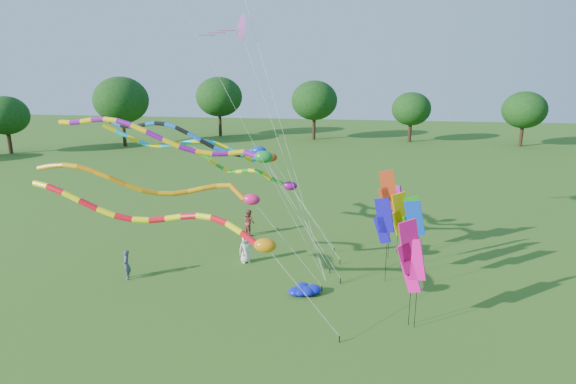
# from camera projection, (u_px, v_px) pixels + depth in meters

# --- Properties ---
(ground) EXTENTS (160.00, 160.00, 0.00)m
(ground) POSITION_uv_depth(u_px,v_px,m) (263.00, 323.00, 21.32)
(ground) COLOR #245A17
(ground) RESTS_ON ground
(tree_ring) EXTENTS (119.84, 113.48, 9.55)m
(tree_ring) POSITION_uv_depth(u_px,v_px,m) (270.00, 192.00, 21.90)
(tree_ring) COLOR #382314
(tree_ring) RESTS_ON ground
(tube_kite_red) EXTENTS (13.56, 1.65, 6.60)m
(tube_kite_red) POSITION_uv_depth(u_px,v_px,m) (180.00, 222.00, 20.53)
(tube_kite_red) COLOR black
(tube_kite_red) RESTS_ON ground
(tube_kite_orange) EXTENTS (13.29, 2.06, 7.15)m
(tube_kite_orange) POSITION_uv_depth(u_px,v_px,m) (175.00, 187.00, 23.08)
(tube_kite_orange) COLOR black
(tube_kite_orange) RESTS_ON ground
(tube_kite_purple) EXTENTS (15.76, 1.89, 8.98)m
(tube_kite_purple) POSITION_uv_depth(u_px,v_px,m) (182.00, 141.00, 25.13)
(tube_kite_purple) COLOR black
(tube_kite_purple) RESTS_ON ground
(tube_kite_blue) EXTENTS (14.07, 3.41, 8.53)m
(tube_kite_blue) POSITION_uv_depth(u_px,v_px,m) (194.00, 138.00, 26.99)
(tube_kite_blue) COLOR black
(tube_kite_blue) RESTS_ON ground
(tube_kite_cyan) EXTENTS (13.28, 1.58, 8.19)m
(tube_kite_cyan) POSITION_uv_depth(u_px,v_px,m) (209.00, 148.00, 27.64)
(tube_kite_cyan) COLOR black
(tube_kite_cyan) RESTS_ON ground
(tube_kite_green) EXTENTS (11.00, 4.49, 6.54)m
(tube_kite_green) POSITION_uv_depth(u_px,v_px,m) (247.00, 171.00, 29.36)
(tube_kite_green) COLOR black
(tube_kite_green) RESTS_ON ground
(delta_kite_high_c) EXTENTS (7.21, 3.92, 14.04)m
(delta_kite_high_c) POSITION_uv_depth(u_px,v_px,m) (239.00, 27.00, 24.97)
(delta_kite_high_c) COLOR black
(delta_kite_high_c) RESTS_ON ground
(banner_pole_magenta_b) EXTENTS (1.09, 0.56, 4.09)m
(banner_pole_magenta_b) POSITION_uv_depth(u_px,v_px,m) (413.00, 266.00, 20.35)
(banner_pole_magenta_b) COLOR black
(banner_pole_magenta_b) RESTS_ON ground
(banner_pole_blue_a) EXTENTS (1.10, 0.53, 4.57)m
(banner_pole_blue_a) POSITION_uv_depth(u_px,v_px,m) (384.00, 221.00, 24.63)
(banner_pole_blue_a) COLOR black
(banner_pole_blue_a) RESTS_ON ground
(banner_pole_green) EXTENTS (1.16, 0.17, 4.35)m
(banner_pole_green) POSITION_uv_depth(u_px,v_px,m) (412.00, 219.00, 25.74)
(banner_pole_green) COLOR black
(banner_pole_green) RESTS_ON ground
(banner_pole_red) EXTENTS (1.16, 0.11, 5.36)m
(banner_pole_red) POSITION_uv_depth(u_px,v_px,m) (387.00, 191.00, 27.35)
(banner_pole_red) COLOR black
(banner_pole_red) RESTS_ON ground
(banner_pole_magenta_a) EXTENTS (1.10, 0.53, 4.93)m
(banner_pole_magenta_a) POSITION_uv_depth(u_px,v_px,m) (409.00, 247.00, 20.15)
(banner_pole_magenta_a) COLOR black
(banner_pole_magenta_a) RESTS_ON ground
(banner_pole_violet) EXTENTS (1.14, 0.40, 4.25)m
(banner_pole_violet) POSITION_uv_depth(u_px,v_px,m) (395.00, 205.00, 28.45)
(banner_pole_violet) COLOR black
(banner_pole_violet) RESTS_ON ground
(banner_pole_orange) EXTENTS (1.09, 0.56, 4.44)m
(banner_pole_orange) POSITION_uv_depth(u_px,v_px,m) (400.00, 214.00, 26.20)
(banner_pole_orange) COLOR black
(banner_pole_orange) RESTS_ON ground
(banner_pole_blue_b) EXTENTS (1.15, 0.35, 4.63)m
(banner_pole_blue_b) POSITION_uv_depth(u_px,v_px,m) (414.00, 224.00, 23.96)
(banner_pole_blue_b) COLOR black
(banner_pole_blue_b) RESTS_ON ground
(blue_nylon_heap) EXTENTS (1.75, 1.47, 0.59)m
(blue_nylon_heap) POSITION_uv_depth(u_px,v_px,m) (308.00, 290.00, 23.82)
(blue_nylon_heap) COLOR #0D18B5
(blue_nylon_heap) RESTS_ON ground
(person_a) EXTENTS (0.96, 0.88, 1.65)m
(person_a) POSITION_uv_depth(u_px,v_px,m) (246.00, 249.00, 27.60)
(person_a) COLOR silver
(person_a) RESTS_ON ground
(person_b) EXTENTS (0.58, 0.69, 1.62)m
(person_b) POSITION_uv_depth(u_px,v_px,m) (126.00, 265.00, 25.46)
(person_b) COLOR #424A5C
(person_b) RESTS_ON ground
(person_c) EXTENTS (1.07, 1.07, 1.75)m
(person_c) POSITION_uv_depth(u_px,v_px,m) (249.00, 222.00, 32.03)
(person_c) COLOR brown
(person_c) RESTS_ON ground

